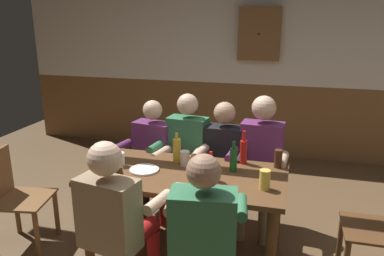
# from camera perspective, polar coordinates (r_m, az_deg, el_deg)

# --- Properties ---
(back_wall_upper) EXTENTS (6.53, 0.12, 1.62)m
(back_wall_upper) POSITION_cam_1_polar(r_m,az_deg,el_deg) (5.53, 7.07, 14.93)
(back_wall_upper) COLOR silver
(back_wall_wainscot) EXTENTS (6.53, 0.12, 1.04)m
(back_wall_wainscot) POSITION_cam_1_polar(r_m,az_deg,el_deg) (5.72, 6.61, 1.53)
(back_wall_wainscot) COLOR brown
(back_wall_wainscot) RESTS_ON ground_plane
(dining_table) EXTENTS (1.62, 0.82, 0.75)m
(dining_table) POSITION_cam_1_polar(r_m,az_deg,el_deg) (3.19, -1.00, -8.55)
(dining_table) COLOR brown
(dining_table) RESTS_ON ground_plane
(person_0) EXTENTS (0.58, 0.57, 1.17)m
(person_0) POSITION_cam_1_polar(r_m,az_deg,el_deg) (3.90, -6.36, -3.74)
(person_0) COLOR #6B2D66
(person_0) RESTS_ON ground_plane
(person_1) EXTENTS (0.55, 0.53, 1.25)m
(person_1) POSITION_cam_1_polar(r_m,az_deg,el_deg) (3.78, -1.04, -3.55)
(person_1) COLOR #33724C
(person_1) RESTS_ON ground_plane
(person_2) EXTENTS (0.50, 0.53, 1.19)m
(person_2) POSITION_cam_1_polar(r_m,az_deg,el_deg) (3.70, 4.42, -4.59)
(person_2) COLOR black
(person_2) RESTS_ON ground_plane
(person_3) EXTENTS (0.55, 0.56, 1.27)m
(person_3) POSITION_cam_1_polar(r_m,az_deg,el_deg) (3.65, 10.04, -4.35)
(person_3) COLOR #6B2D66
(person_3) RESTS_ON ground_plane
(person_4) EXTENTS (0.59, 0.58, 1.21)m
(person_4) POSITION_cam_1_polar(r_m,az_deg,el_deg) (2.74, -11.25, -12.31)
(person_4) COLOR #997F60
(person_4) RESTS_ON ground_plane
(person_5) EXTENTS (0.59, 0.58, 1.19)m
(person_5) POSITION_cam_1_polar(r_m,az_deg,el_deg) (2.56, 1.81, -14.57)
(person_5) COLOR #33724C
(person_5) RESTS_ON ground_plane
(chair_empty_near_left) EXTENTS (0.51, 0.51, 0.88)m
(chair_empty_near_left) POSITION_cam_1_polar(r_m,az_deg,el_deg) (3.70, -24.89, -9.14)
(chair_empty_near_left) COLOR brown
(chair_empty_near_left) RESTS_ON ground_plane
(condiment_caddy) EXTENTS (0.14, 0.10, 0.05)m
(condiment_caddy) POSITION_cam_1_polar(r_m,az_deg,el_deg) (2.81, -1.32, -9.02)
(condiment_caddy) COLOR #B2B7BC
(condiment_caddy) RESTS_ON dining_table
(plate_0) EXTENTS (0.24, 0.24, 0.01)m
(plate_0) POSITION_cam_1_polar(r_m,az_deg,el_deg) (3.20, -7.08, -6.15)
(plate_0) COLOR white
(plate_0) RESTS_ON dining_table
(bottle_0) EXTENTS (0.06, 0.06, 0.29)m
(bottle_0) POSITION_cam_1_polar(r_m,az_deg,el_deg) (3.33, 7.63, -3.36)
(bottle_0) COLOR red
(bottle_0) RESTS_ON dining_table
(bottle_1) EXTENTS (0.07, 0.07, 0.26)m
(bottle_1) POSITION_cam_1_polar(r_m,az_deg,el_deg) (3.34, -2.27, -3.24)
(bottle_1) COLOR gold
(bottle_1) RESTS_ON dining_table
(bottle_2) EXTENTS (0.06, 0.06, 0.23)m
(bottle_2) POSITION_cam_1_polar(r_m,az_deg,el_deg) (2.98, 2.79, -5.96)
(bottle_2) COLOR red
(bottle_2) RESTS_ON dining_table
(bottle_3) EXTENTS (0.06, 0.06, 0.26)m
(bottle_3) POSITION_cam_1_polar(r_m,az_deg,el_deg) (3.15, 6.15, -4.60)
(bottle_3) COLOR #195923
(bottle_3) RESTS_ON dining_table
(pint_glass_0) EXTENTS (0.08, 0.08, 0.15)m
(pint_glass_0) POSITION_cam_1_polar(r_m,az_deg,el_deg) (2.88, 10.73, -7.52)
(pint_glass_0) COLOR #E5C64C
(pint_glass_0) RESTS_ON dining_table
(pint_glass_1) EXTENTS (0.08, 0.08, 0.12)m
(pint_glass_1) POSITION_cam_1_polar(r_m,az_deg,el_deg) (3.02, -10.84, -6.71)
(pint_glass_1) COLOR #4C2D19
(pint_glass_1) RESTS_ON dining_table
(pint_glass_2) EXTENTS (0.08, 0.08, 0.12)m
(pint_glass_2) POSITION_cam_1_polar(r_m,az_deg,el_deg) (3.32, -10.61, -4.56)
(pint_glass_2) COLOR white
(pint_glass_2) RESTS_ON dining_table
(pint_glass_3) EXTENTS (0.07, 0.07, 0.15)m
(pint_glass_3) POSITION_cam_1_polar(r_m,az_deg,el_deg) (3.30, 12.64, -4.45)
(pint_glass_3) COLOR #4C2D19
(pint_glass_3) RESTS_ON dining_table
(pint_glass_4) EXTENTS (0.08, 0.08, 0.13)m
(pint_glass_4) POSITION_cam_1_polar(r_m,az_deg,el_deg) (3.27, -1.06, -4.50)
(pint_glass_4) COLOR white
(pint_glass_4) RESTS_ON dining_table
(wall_dart_cabinet) EXTENTS (0.56, 0.15, 0.70)m
(wall_dart_cabinet) POSITION_cam_1_polar(r_m,az_deg,el_deg) (5.37, 9.95, 13.56)
(wall_dart_cabinet) COLOR brown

